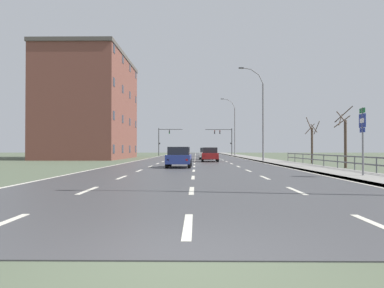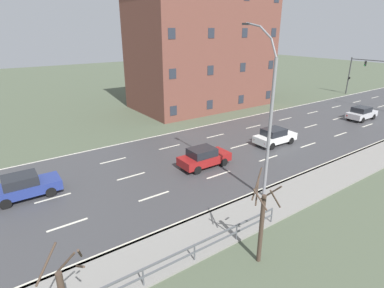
# 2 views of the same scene
# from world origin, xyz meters

# --- Properties ---
(ground_plane) EXTENTS (160.00, 160.00, 0.12)m
(ground_plane) POSITION_xyz_m (0.00, 48.00, -0.06)
(ground_plane) COLOR #4C5642
(road_asphalt_strip) EXTENTS (14.00, 120.00, 0.03)m
(road_asphalt_strip) POSITION_xyz_m (0.00, 59.99, 0.01)
(road_asphalt_strip) COLOR #3D3D3F
(road_asphalt_strip) RESTS_ON ground
(sidewalk_right) EXTENTS (3.00, 120.00, 0.12)m
(sidewalk_right) POSITION_xyz_m (8.43, 60.00, 0.06)
(sidewalk_right) COLOR gray
(sidewalk_right) RESTS_ON ground
(guardrail) EXTENTS (0.07, 28.78, 1.00)m
(guardrail) POSITION_xyz_m (9.85, 18.53, 0.71)
(guardrail) COLOR #515459
(guardrail) RESTS_ON ground
(street_lamp_midground) EXTENTS (2.80, 0.24, 10.53)m
(street_lamp_midground) POSITION_xyz_m (7.40, 34.74, 5.12)
(street_lamp_midground) COLOR slate
(street_lamp_midground) RESTS_ON ground
(street_lamp_distant) EXTENTS (2.80, 0.24, 11.14)m
(street_lamp_distant) POSITION_xyz_m (7.42, 63.44, 5.42)
(street_lamp_distant) COLOR slate
(street_lamp_distant) RESTS_ON ground
(highway_sign) EXTENTS (0.09, 0.68, 3.47)m
(highway_sign) POSITION_xyz_m (8.39, 13.07, 2.23)
(highway_sign) COLOR slate
(highway_sign) RESTS_ON ground
(traffic_signal_right) EXTENTS (5.83, 0.36, 5.86)m
(traffic_signal_right) POSITION_xyz_m (6.41, 72.12, 4.09)
(traffic_signal_right) COLOR #38383A
(traffic_signal_right) RESTS_ON ground
(traffic_signal_left) EXTENTS (5.18, 0.36, 5.87)m
(traffic_signal_left) POSITION_xyz_m (-6.94, 71.46, 3.89)
(traffic_signal_left) COLOR #38383A
(traffic_signal_left) RESTS_ON ground
(car_near_left) EXTENTS (1.89, 4.13, 1.57)m
(car_near_left) POSITION_xyz_m (-1.14, 22.26, 0.80)
(car_near_left) COLOR navy
(car_near_left) RESTS_ON ground
(car_mid_centre) EXTENTS (1.85, 4.11, 1.57)m
(car_mid_centre) POSITION_xyz_m (1.78, 57.74, 0.80)
(car_mid_centre) COLOR #B7B7BC
(car_mid_centre) RESTS_ON ground
(car_near_right) EXTENTS (1.87, 4.11, 1.57)m
(car_near_right) POSITION_xyz_m (1.66, 34.41, 0.80)
(car_near_right) COLOR maroon
(car_near_right) RESTS_ON ground
(car_far_right) EXTENTS (1.92, 4.15, 1.57)m
(car_far_right) POSITION_xyz_m (1.50, 42.80, 0.80)
(car_far_right) COLOR silver
(car_far_right) RESTS_ON ground
(brick_building) EXTENTS (10.61, 18.56, 14.93)m
(brick_building) POSITION_xyz_m (-15.22, 46.80, 7.47)
(brick_building) COLOR brown
(brick_building) RESTS_ON ground
(bare_tree_near) EXTENTS (1.41, 1.46, 4.69)m
(bare_tree_near) POSITION_xyz_m (11.22, 21.90, 2.10)
(bare_tree_near) COLOR #423328
(bare_tree_near) RESTS_ON ground
(bare_tree_mid) EXTENTS (1.21, 1.17, 4.56)m
(bare_tree_mid) POSITION_xyz_m (11.49, 30.16, 2.09)
(bare_tree_mid) COLOR #423328
(bare_tree_mid) RESTS_ON ground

